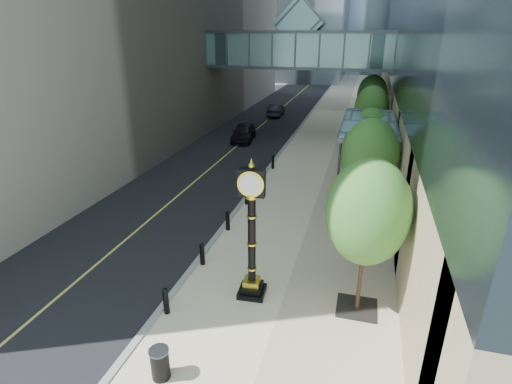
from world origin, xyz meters
TOP-DOWN VIEW (x-y plane):
  - ground at (0.00, 0.00)m, footprint 320.00×320.00m
  - road at (-7.00, 40.00)m, footprint 8.00×180.00m
  - sidewalk at (1.00, 40.00)m, footprint 8.00×180.00m
  - curb at (-3.00, 40.00)m, footprint 0.25×180.00m
  - skywalk at (-3.00, 28.00)m, footprint 17.00×4.20m
  - entrance_canopy at (3.48, 14.00)m, footprint 3.00×8.00m
  - bollard_row at (-2.70, 9.00)m, footprint 0.20×16.20m
  - street_trees at (3.60, 15.75)m, footprint 2.67×28.65m
  - street_clock at (-0.17, 2.80)m, footprint 1.01×1.01m
  - trash_bin at (-1.58, -1.53)m, footprint 0.52×0.52m
  - pedestrian at (3.69, 11.19)m, footprint 0.59×0.39m
  - car_near at (-6.97, 23.91)m, footprint 2.21×4.51m
  - car_far at (-6.60, 35.34)m, footprint 1.52×4.06m

SIDE VIEW (x-z plane):
  - ground at x=0.00m, z-range 0.00..0.00m
  - road at x=-7.00m, z-range 0.00..0.02m
  - sidewalk at x=1.00m, z-range 0.00..0.06m
  - curb at x=-3.00m, z-range 0.00..0.07m
  - bollard_row at x=-2.70m, z-range 0.06..0.96m
  - trash_bin at x=-1.58m, z-range 0.06..0.96m
  - car_far at x=-6.60m, z-range 0.02..1.34m
  - car_near at x=-6.97m, z-range 0.02..1.50m
  - pedestrian at x=3.69m, z-range 0.06..1.66m
  - street_clock at x=-0.17m, z-range -0.28..4.81m
  - street_trees at x=3.60m, z-range 0.88..6.37m
  - entrance_canopy at x=3.48m, z-range 2.00..6.38m
  - skywalk at x=-3.00m, z-range 4.81..10.61m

